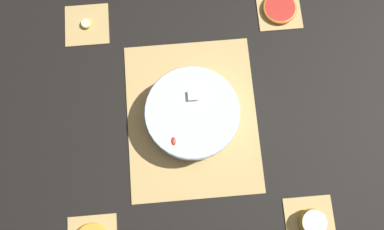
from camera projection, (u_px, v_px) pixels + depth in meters
name	position (u px, v px, depth m)	size (l,w,h in m)	color
ground_plane	(192.00, 118.00, 1.03)	(6.00, 6.00, 0.00)	black
bamboo_mat_center	(192.00, 117.00, 1.03)	(0.44, 0.35, 0.01)	tan
coaster_mat_near_left	(310.00, 222.00, 0.97)	(0.13, 0.13, 0.01)	tan
coaster_mat_near_right	(279.00, 10.00, 1.10)	(0.13, 0.13, 0.01)	tan
coaster_mat_far_right	(87.00, 25.00, 1.09)	(0.13, 0.13, 0.01)	tan
fruit_salad_bowl	(192.00, 114.00, 0.99)	(0.25, 0.25, 0.08)	silver
apple_half	(313.00, 222.00, 0.95)	(0.07, 0.07, 0.04)	gold
banana_coin_single	(86.00, 23.00, 1.08)	(0.03, 0.03, 0.01)	#F4EABC
grapefruit_slice	(280.00, 8.00, 1.09)	(0.10, 0.10, 0.01)	red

